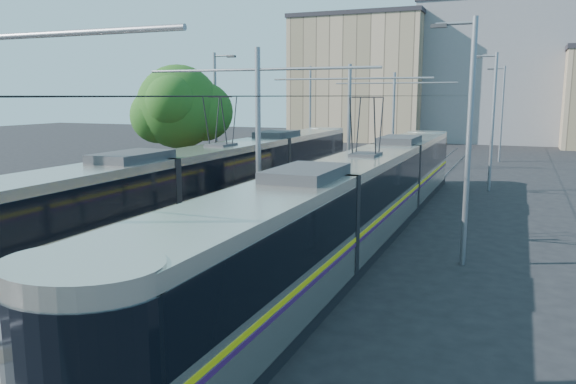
% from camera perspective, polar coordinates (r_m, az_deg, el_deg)
% --- Properties ---
extents(ground, '(160.00, 160.00, 0.00)m').
position_cam_1_polar(ground, '(15.19, -16.27, -12.12)').
color(ground, black).
rests_on(ground, ground).
extents(platform, '(4.00, 50.00, 0.30)m').
position_cam_1_polar(platform, '(29.81, 4.46, -0.72)').
color(platform, gray).
rests_on(platform, ground).
extents(tactile_strip_left, '(0.70, 50.00, 0.01)m').
position_cam_1_polar(tactile_strip_left, '(30.25, 1.86, -0.25)').
color(tactile_strip_left, gray).
rests_on(tactile_strip_left, platform).
extents(tactile_strip_right, '(0.70, 50.00, 0.01)m').
position_cam_1_polar(tactile_strip_right, '(29.38, 7.16, -0.62)').
color(tactile_strip_right, gray).
rests_on(tactile_strip_right, platform).
extents(rails, '(8.71, 70.00, 0.03)m').
position_cam_1_polar(rails, '(29.83, 4.46, -0.98)').
color(rails, gray).
rests_on(rails, ground).
extents(tram_left, '(2.43, 32.08, 5.50)m').
position_cam_1_polar(tram_left, '(26.08, -6.75, 1.19)').
color(tram_left, black).
rests_on(tram_left, ground).
extents(tram_right, '(2.43, 32.31, 5.50)m').
position_cam_1_polar(tram_right, '(21.87, 7.80, -0.08)').
color(tram_right, black).
rests_on(tram_right, ground).
extents(catenary, '(9.20, 70.00, 7.00)m').
position_cam_1_polar(catenary, '(26.64, 2.68, 7.52)').
color(catenary, gray).
rests_on(catenary, platform).
extents(street_lamps, '(15.18, 38.22, 8.00)m').
position_cam_1_polar(street_lamps, '(33.17, 6.71, 7.32)').
color(street_lamps, gray).
rests_on(street_lamps, ground).
extents(shelter, '(0.69, 1.03, 2.17)m').
position_cam_1_polar(shelter, '(26.56, 3.63, 0.81)').
color(shelter, black).
rests_on(shelter, platform).
extents(tree, '(4.97, 4.59, 7.21)m').
position_cam_1_polar(tree, '(31.25, -10.41, 8.35)').
color(tree, '#382314').
rests_on(tree, ground).
extents(building_left, '(16.32, 12.24, 15.35)m').
position_cam_1_polar(building_left, '(73.43, 7.56, 11.34)').
color(building_left, tan).
rests_on(building_left, ground).
extents(building_centre, '(18.36, 14.28, 16.77)m').
position_cam_1_polar(building_centre, '(75.01, 20.52, 11.32)').
color(building_centre, gray).
rests_on(building_centre, ground).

